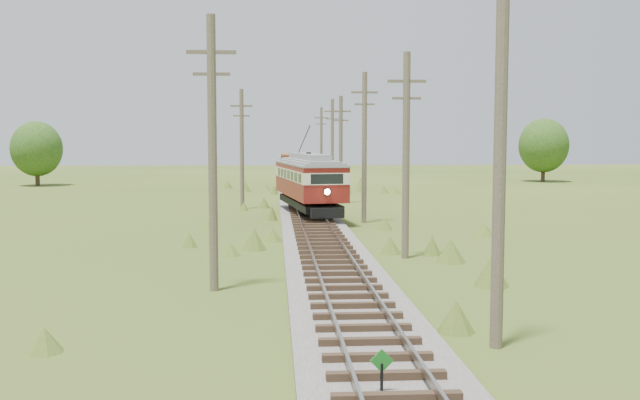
{
  "coord_description": "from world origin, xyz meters",
  "views": [
    {
      "loc": [
        -2.19,
        -11.43,
        4.97
      ],
      "look_at": [
        0.0,
        22.63,
        2.1
      ],
      "focal_mm": 40.0,
      "sensor_mm": 36.0,
      "label": 1
    }
  ],
  "objects": [
    {
      "name": "gravel_pile",
      "position": [
        2.97,
        53.5,
        0.61
      ],
      "size": [
        3.61,
        3.83,
        1.31
      ],
      "color": "gray",
      "rests_on": "ground"
    },
    {
      "name": "tree_mid_a",
      "position": [
        -28.0,
        68.0,
        4.02
      ],
      "size": [
        5.46,
        5.46,
        7.03
      ],
      "color": "#38281C",
      "rests_on": "ground"
    },
    {
      "name": "utility_pole_r_5",
      "position": [
        3.4,
        57.0,
        4.58
      ],
      "size": [
        1.6,
        0.3,
        8.9
      ],
      "color": "brown",
      "rests_on": "ground"
    },
    {
      "name": "utility_pole_r_6",
      "position": [
        3.2,
        70.0,
        4.47
      ],
      "size": [
        1.6,
        0.3,
        8.7
      ],
      "color": "brown",
      "rests_on": "ground"
    },
    {
      "name": "railbed_main",
      "position": [
        0.0,
        34.0,
        0.19
      ],
      "size": [
        3.6,
        96.0,
        0.57
      ],
      "color": "#605B54",
      "rests_on": "ground"
    },
    {
      "name": "utility_pole_r_3",
      "position": [
        3.2,
        31.0,
        4.63
      ],
      "size": [
        1.6,
        0.3,
        9.0
      ],
      "color": "brown",
      "rests_on": "ground"
    },
    {
      "name": "utility_pole_l_b",
      "position": [
        -4.5,
        40.0,
        4.42
      ],
      "size": [
        1.6,
        0.3,
        8.6
      ],
      "color": "brown",
      "rests_on": "ground"
    },
    {
      "name": "streetcar",
      "position": [
        0.0,
        33.92,
        2.52
      ],
      "size": [
        4.22,
        11.82,
        5.35
      ],
      "rotation": [
        0.0,
        0.0,
        0.13
      ],
      "color": "black",
      "rests_on": "ground"
    },
    {
      "name": "gondola",
      "position": [
        0.0,
        65.19,
        2.13
      ],
      "size": [
        2.86,
        8.77,
        2.91
      ],
      "rotation": [
        0.0,
        0.0,
        -0.0
      ],
      "color": "black",
      "rests_on": "ground"
    },
    {
      "name": "utility_pole_r_1",
      "position": [
        3.1,
        5.0,
        4.4
      ],
      "size": [
        0.3,
        0.3,
        8.8
      ],
      "color": "brown",
      "rests_on": "ground"
    },
    {
      "name": "tree_mid_b",
      "position": [
        30.0,
        72.0,
        4.33
      ],
      "size": [
        5.88,
        5.88,
        7.57
      ],
      "color": "#38281C",
      "rests_on": "ground"
    },
    {
      "name": "utility_pole_r_4",
      "position": [
        3.0,
        44.0,
        4.32
      ],
      "size": [
        1.6,
        0.3,
        8.4
      ],
      "color": "brown",
      "rests_on": "ground"
    },
    {
      "name": "switch_marker",
      "position": [
        -0.2,
        1.5,
        0.63
      ],
      "size": [
        0.45,
        0.06,
        1.08
      ],
      "color": "black",
      "rests_on": "ground"
    },
    {
      "name": "utility_pole_r_2",
      "position": [
        3.3,
        18.0,
        4.42
      ],
      "size": [
        1.6,
        0.3,
        8.6
      ],
      "color": "brown",
      "rests_on": "ground"
    },
    {
      "name": "utility_pole_l_a",
      "position": [
        -4.2,
        12.0,
        4.63
      ],
      "size": [
        1.6,
        0.3,
        9.0
      ],
      "color": "brown",
      "rests_on": "ground"
    }
  ]
}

